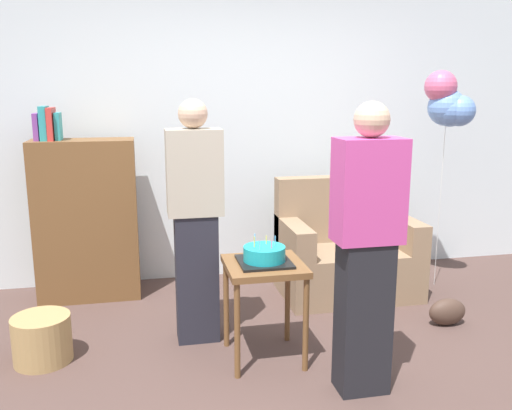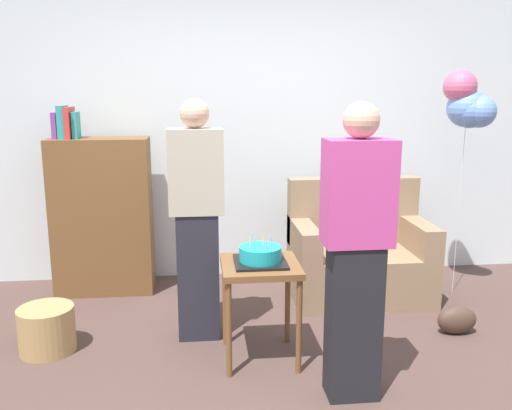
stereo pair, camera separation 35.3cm
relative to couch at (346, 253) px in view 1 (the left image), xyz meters
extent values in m
plane|color=#4C3833|center=(-0.80, -1.35, -0.34)|extent=(8.00, 8.00, 0.00)
cube|color=silver|center=(-0.80, 0.70, 1.01)|extent=(6.00, 0.10, 2.70)
cube|color=#8C7054|center=(0.00, -0.06, -0.14)|extent=(1.10, 0.70, 0.40)
cube|color=#8C7054|center=(0.00, 0.21, 0.34)|extent=(1.10, 0.16, 0.56)
cube|color=#8C7054|center=(-0.47, -0.06, 0.18)|extent=(0.16, 0.70, 0.24)
cube|color=#8C7054|center=(0.47, -0.06, 0.18)|extent=(0.16, 0.70, 0.24)
cube|color=brown|center=(-2.10, 0.34, 0.31)|extent=(0.80, 0.36, 1.30)
cube|color=#7F3D93|center=(-2.42, 0.34, 1.06)|extent=(0.04, 0.18, 0.21)
cube|color=teal|center=(-2.36, 0.34, 1.09)|extent=(0.05, 0.21, 0.26)
cube|color=red|center=(-2.31, 0.34, 1.08)|extent=(0.04, 0.25, 0.25)
cube|color=teal|center=(-2.26, 0.34, 1.07)|extent=(0.04, 0.16, 0.21)
cube|color=brown|center=(-0.93, -0.99, 0.28)|extent=(0.48, 0.48, 0.04)
cylinder|color=brown|center=(-1.14, -1.20, -0.04)|extent=(0.04, 0.04, 0.60)
cylinder|color=brown|center=(-0.72, -1.20, -0.04)|extent=(0.04, 0.04, 0.60)
cylinder|color=brown|center=(-1.14, -0.78, -0.04)|extent=(0.04, 0.04, 0.60)
cylinder|color=brown|center=(-0.72, -0.78, -0.04)|extent=(0.04, 0.04, 0.60)
cube|color=black|center=(-0.93, -0.99, 0.30)|extent=(0.32, 0.32, 0.02)
cylinder|color=teal|center=(-0.93, -0.99, 0.36)|extent=(0.26, 0.26, 0.09)
cylinder|color=#66B2E5|center=(-0.86, -0.99, 0.43)|extent=(0.01, 0.01, 0.06)
cylinder|color=#F2CC4C|center=(-0.90, -0.94, 0.43)|extent=(0.01, 0.01, 0.05)
cylinder|color=#66B2E5|center=(-0.97, -0.91, 0.43)|extent=(0.01, 0.01, 0.06)
cylinder|color=#F2CC4C|center=(-0.99, -0.99, 0.43)|extent=(0.01, 0.01, 0.06)
cylinder|color=#66B2E5|center=(-0.97, -1.05, 0.43)|extent=(0.01, 0.01, 0.06)
cylinder|color=#EA668C|center=(-0.89, -1.04, 0.43)|extent=(0.01, 0.01, 0.05)
cube|color=#23232D|center=(-1.31, -0.62, 0.10)|extent=(0.28, 0.20, 0.88)
cube|color=#B2A893|center=(-1.31, -0.62, 0.82)|extent=(0.36, 0.22, 0.56)
sphere|color=#D1A889|center=(-1.31, -0.62, 1.19)|extent=(0.19, 0.19, 0.19)
cube|color=black|center=(-0.47, -1.47, 0.10)|extent=(0.28, 0.20, 0.88)
cube|color=#C6428E|center=(-0.47, -1.47, 0.82)|extent=(0.36, 0.22, 0.56)
sphere|color=#D1A889|center=(-0.47, -1.47, 1.19)|extent=(0.19, 0.19, 0.19)
cylinder|color=#A88451|center=(-2.31, -0.75, -0.19)|extent=(0.36, 0.36, 0.30)
ellipsoid|color=#473328|center=(0.49, -0.79, -0.24)|extent=(0.28, 0.14, 0.20)
cylinder|color=silver|center=(0.84, -0.01, 0.43)|extent=(0.00, 0.00, 1.55)
sphere|color=#668ED6|center=(0.84, -0.06, 1.18)|extent=(0.27, 0.27, 0.27)
sphere|color=#668ED6|center=(0.82, -0.03, 1.20)|extent=(0.30, 0.30, 0.30)
sphere|color=#D65B84|center=(0.75, -0.03, 1.37)|extent=(0.26, 0.26, 0.26)
sphere|color=#668ED6|center=(0.89, -0.10, 1.18)|extent=(0.25, 0.25, 0.25)
camera|label=1|loc=(-1.64, -4.12, 1.35)|focal=38.13mm
camera|label=2|loc=(-1.29, -4.18, 1.35)|focal=38.13mm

